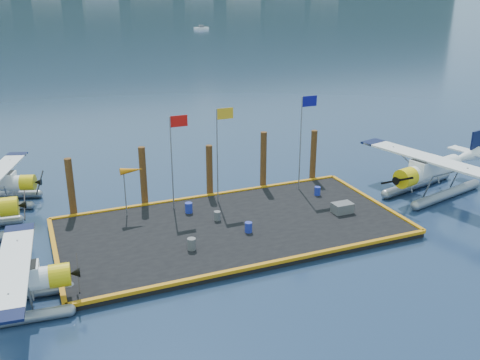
# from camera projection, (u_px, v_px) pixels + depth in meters

# --- Properties ---
(ground) EXTENTS (4000.00, 4000.00, 0.00)m
(ground) POSITION_uv_depth(u_px,v_px,m) (232.00, 231.00, 31.83)
(ground) COLOR navy
(ground) RESTS_ON ground
(dock) EXTENTS (20.00, 10.00, 0.40)m
(dock) POSITION_uv_depth(u_px,v_px,m) (232.00, 228.00, 31.76)
(dock) COLOR black
(dock) RESTS_ON ground
(dock_bumpers) EXTENTS (20.25, 10.25, 0.18)m
(dock_bumpers) POSITION_uv_depth(u_px,v_px,m) (232.00, 224.00, 31.66)
(dock_bumpers) COLOR #C1780B
(dock_bumpers) RESTS_ON dock
(seaplane_a) EXTENTS (8.04, 8.86, 3.14)m
(seaplane_a) POSITION_uv_depth(u_px,v_px,m) (8.00, 286.00, 23.52)
(seaplane_a) COLOR gray
(seaplane_a) RESTS_ON ground
(seaplane_d) EXTENTS (9.82, 10.62, 3.77)m
(seaplane_d) POSITION_uv_depth(u_px,v_px,m) (430.00, 173.00, 36.79)
(seaplane_d) COLOR gray
(seaplane_d) RESTS_ON ground
(drum_0) EXTENTS (0.40, 0.40, 0.57)m
(drum_0) POSITION_uv_depth(u_px,v_px,m) (217.00, 216.00, 32.28)
(drum_0) COLOR #4F4F53
(drum_0) RESTS_ON dock
(drum_1) EXTENTS (0.42, 0.42, 0.60)m
(drum_1) POSITION_uv_depth(u_px,v_px,m) (248.00, 227.00, 30.75)
(drum_1) COLOR #1B2997
(drum_1) RESTS_ON dock
(drum_3) EXTENTS (0.46, 0.46, 0.65)m
(drum_3) POSITION_uv_depth(u_px,v_px,m) (192.00, 244.00, 28.71)
(drum_3) COLOR #4F4F53
(drum_3) RESTS_ON dock
(drum_4) EXTENTS (0.41, 0.41, 0.58)m
(drum_4) POSITION_uv_depth(u_px,v_px,m) (317.00, 191.00, 36.13)
(drum_4) COLOR #1B2997
(drum_4) RESTS_ON dock
(drum_5) EXTENTS (0.46, 0.46, 0.65)m
(drum_5) POSITION_uv_depth(u_px,v_px,m) (189.00, 208.00, 33.35)
(drum_5) COLOR #1B2997
(drum_5) RESTS_ON dock
(crate) EXTENTS (1.25, 0.83, 0.62)m
(crate) POSITION_uv_depth(u_px,v_px,m) (342.00, 208.00, 33.37)
(crate) COLOR #4F4F53
(crate) RESTS_ON dock
(flagpole_red) EXTENTS (1.14, 0.08, 6.00)m
(flagpole_red) POSITION_uv_depth(u_px,v_px,m) (174.00, 148.00, 32.78)
(flagpole_red) COLOR gray
(flagpole_red) RESTS_ON dock
(flagpole_yellow) EXTENTS (1.14, 0.08, 6.20)m
(flagpole_yellow) POSITION_uv_depth(u_px,v_px,m) (220.00, 141.00, 33.81)
(flagpole_yellow) COLOR gray
(flagpole_yellow) RESTS_ON dock
(flagpole_blue) EXTENTS (1.14, 0.08, 6.50)m
(flagpole_blue) POSITION_uv_depth(u_px,v_px,m) (304.00, 129.00, 35.89)
(flagpole_blue) COLOR gray
(flagpole_blue) RESTS_ON dock
(windsock) EXTENTS (1.40, 0.44, 3.12)m
(windsock) POSITION_uv_depth(u_px,v_px,m) (131.00, 171.00, 32.20)
(windsock) COLOR gray
(windsock) RESTS_ON dock
(piling_0) EXTENTS (0.44, 0.44, 4.00)m
(piling_0) POSITION_uv_depth(u_px,v_px,m) (71.00, 190.00, 32.77)
(piling_0) COLOR #422613
(piling_0) RESTS_ON ground
(piling_1) EXTENTS (0.44, 0.44, 4.20)m
(piling_1) POSITION_uv_depth(u_px,v_px,m) (143.00, 178.00, 34.35)
(piling_1) COLOR #422613
(piling_1) RESTS_ON ground
(piling_2) EXTENTS (0.44, 0.44, 3.80)m
(piling_2) POSITION_uv_depth(u_px,v_px,m) (209.00, 172.00, 36.03)
(piling_2) COLOR #422613
(piling_2) RESTS_ON ground
(piling_3) EXTENTS (0.44, 0.44, 4.30)m
(piling_3) POSITION_uv_depth(u_px,v_px,m) (263.00, 162.00, 37.37)
(piling_3) COLOR #422613
(piling_3) RESTS_ON ground
(piling_4) EXTENTS (0.44, 0.44, 4.00)m
(piling_4) POSITION_uv_depth(u_px,v_px,m) (313.00, 157.00, 38.86)
(piling_4) COLOR #422613
(piling_4) RESTS_ON ground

